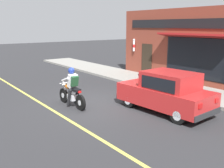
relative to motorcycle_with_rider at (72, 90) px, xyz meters
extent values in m
plane|color=#2B2B2D|center=(0.91, -0.24, -0.68)|extent=(80.00, 80.00, 0.00)
cube|color=gray|center=(5.73, 2.76, -0.61)|extent=(2.60, 22.00, 0.14)
cube|color=#D1C64C|center=(-0.89, 2.76, -0.67)|extent=(0.12, 19.80, 0.01)
cube|color=brown|center=(7.28, 0.28, 1.42)|extent=(0.50, 9.48, 4.20)
cube|color=black|center=(7.01, -0.90, 0.87)|extent=(0.04, 3.98, 2.10)
cube|color=black|center=(7.03, -0.90, 0.87)|extent=(0.02, 4.17, 2.20)
cube|color=#2D2319|center=(7.01, 2.89, 0.37)|extent=(0.04, 0.90, 2.10)
cube|color=maroon|center=(6.68, -0.90, 2.07)|extent=(0.81, 4.55, 0.24)
cube|color=black|center=(7.00, 0.28, 2.67)|extent=(0.06, 8.06, 0.50)
cylinder|color=white|center=(6.93, 4.07, 1.22)|extent=(0.14, 0.14, 0.70)
cylinder|color=red|center=(6.93, 4.07, 1.22)|extent=(0.15, 0.15, 0.20)
sphere|color=silver|center=(6.93, 4.07, 1.62)|extent=(0.16, 0.16, 0.16)
cylinder|color=black|center=(-0.01, 0.72, -0.37)|extent=(0.11, 0.62, 0.62)
cylinder|color=silver|center=(-0.01, 0.72, -0.37)|extent=(0.12, 0.22, 0.22)
cylinder|color=black|center=(0.01, -0.68, -0.37)|extent=(0.11, 0.62, 0.62)
cylinder|color=silver|center=(0.01, -0.68, -0.37)|extent=(0.12, 0.22, 0.22)
cube|color=silver|center=(0.00, -0.03, -0.29)|extent=(0.29, 0.40, 0.24)
ellipsoid|color=orange|center=(-0.01, 0.22, 0.12)|extent=(0.31, 0.52, 0.24)
cube|color=black|center=(0.00, -0.26, 0.08)|extent=(0.27, 0.56, 0.10)
cylinder|color=silver|center=(-0.01, 0.62, -0.05)|extent=(0.08, 0.33, 0.68)
cylinder|color=silver|center=(-0.01, 0.50, 0.23)|extent=(0.56, 0.05, 0.04)
sphere|color=silver|center=(-0.01, 0.67, 0.11)|extent=(0.16, 0.16, 0.16)
cylinder|color=silver|center=(0.16, -0.43, -0.39)|extent=(0.09, 0.55, 0.08)
cube|color=red|center=(0.01, -0.63, 0.05)|extent=(0.12, 0.06, 0.08)
cylinder|color=black|center=(-0.18, -0.10, -0.25)|extent=(0.15, 0.35, 0.71)
cylinder|color=black|center=(0.18, -0.10, -0.25)|extent=(0.15, 0.35, 0.71)
cube|color=silver|center=(0.00, -0.08, 0.40)|extent=(0.35, 0.33, 0.57)
cylinder|color=silver|center=(-0.20, 0.16, 0.44)|extent=(0.10, 0.52, 0.26)
cylinder|color=silver|center=(0.20, 0.16, 0.44)|extent=(0.10, 0.52, 0.26)
sphere|color=navy|center=(0.00, -0.02, 0.81)|extent=(0.26, 0.26, 0.26)
cube|color=#1E4728|center=(0.00, -0.24, 0.42)|extent=(0.28, 0.24, 0.42)
cylinder|color=black|center=(1.77, -1.52, -0.38)|extent=(0.21, 0.61, 0.60)
cylinder|color=silver|center=(1.77, -1.52, -0.38)|extent=(0.22, 0.34, 0.33)
cylinder|color=black|center=(3.21, -1.44, -0.38)|extent=(0.21, 0.61, 0.60)
cylinder|color=silver|center=(3.21, -1.44, -0.38)|extent=(0.22, 0.34, 0.33)
cylinder|color=black|center=(1.91, -3.92, -0.38)|extent=(0.21, 0.61, 0.60)
cylinder|color=silver|center=(1.91, -3.92, -0.38)|extent=(0.22, 0.34, 0.33)
cylinder|color=black|center=(3.35, -3.84, -0.38)|extent=(0.21, 0.61, 0.60)
cylinder|color=silver|center=(3.35, -3.84, -0.38)|extent=(0.22, 0.34, 0.33)
cube|color=red|center=(2.56, -2.68, -0.08)|extent=(1.85, 3.79, 0.70)
cube|color=red|center=(2.58, -2.93, 0.56)|extent=(1.55, 1.98, 0.66)
cube|color=black|center=(2.52, -2.06, 0.51)|extent=(1.34, 0.42, 0.51)
cube|color=black|center=(1.85, -2.97, 0.54)|extent=(0.12, 1.52, 0.46)
cube|color=black|center=(3.30, -2.89, 0.54)|extent=(0.12, 1.52, 0.46)
cube|color=silver|center=(1.94, -0.85, 0.04)|extent=(0.24, 0.05, 0.14)
cube|color=red|center=(2.16, -4.57, 0.06)|extent=(0.20, 0.05, 0.16)
cube|color=silver|center=(2.96, -0.79, 0.04)|extent=(0.24, 0.05, 0.14)
cube|color=red|center=(3.18, -4.51, 0.06)|extent=(0.20, 0.05, 0.16)
cube|color=#28282B|center=(2.45, -0.85, -0.33)|extent=(1.61, 0.21, 0.20)
cube|color=#28282B|center=(2.67, -4.51, -0.33)|extent=(1.61, 0.21, 0.20)
cylinder|color=#23512D|center=(5.36, -1.72, -0.09)|extent=(0.52, 0.52, 0.90)
cylinder|color=black|center=(5.36, -1.72, 0.40)|extent=(0.56, 0.56, 0.08)
camera|label=1|loc=(-4.88, -9.28, 2.59)|focal=42.00mm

